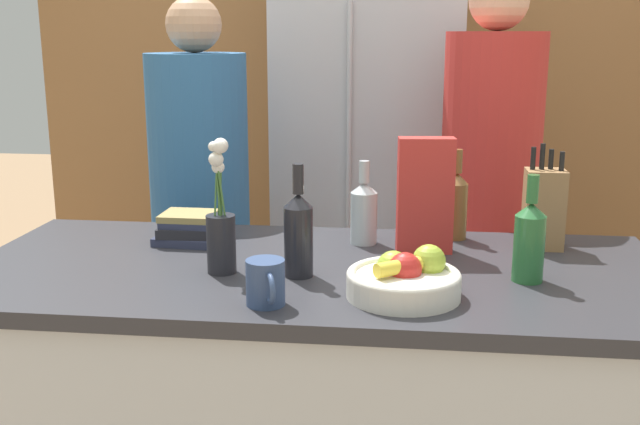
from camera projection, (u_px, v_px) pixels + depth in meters
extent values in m
cube|color=#2D2D33|center=(315.00, 274.00, 1.94)|extent=(1.82, 0.81, 0.04)
cube|color=olive|center=(360.00, 73.00, 3.46)|extent=(3.02, 0.12, 2.60)
cube|color=#B7B7BC|center=(368.00, 157.00, 3.18)|extent=(0.74, 0.60, 1.93)
cylinder|color=#B7B7BC|center=(349.00, 145.00, 2.86)|extent=(0.02, 0.02, 1.06)
cylinder|color=silver|center=(403.00, 286.00, 1.71)|extent=(0.26, 0.26, 0.05)
torus|color=silver|center=(404.00, 275.00, 1.70)|extent=(0.26, 0.26, 0.02)
sphere|color=#99B233|center=(429.00, 261.00, 1.74)|extent=(0.08, 0.08, 0.08)
sphere|color=red|center=(405.00, 269.00, 1.71)|extent=(0.08, 0.08, 0.08)
sphere|color=#99B233|center=(393.00, 267.00, 1.76)|extent=(0.08, 0.08, 0.08)
cylinder|color=yellow|center=(404.00, 266.00, 1.70)|extent=(0.14, 0.12, 0.03)
cube|color=olive|center=(544.00, 209.00, 2.08)|extent=(0.11, 0.09, 0.22)
cylinder|color=black|center=(533.00, 160.00, 2.06)|extent=(0.01, 0.01, 0.07)
cylinder|color=black|center=(542.00, 158.00, 2.06)|extent=(0.01, 0.01, 0.08)
cylinder|color=black|center=(551.00, 161.00, 2.06)|extent=(0.01, 0.01, 0.07)
cylinder|color=black|center=(562.00, 163.00, 2.04)|extent=(0.01, 0.01, 0.06)
cylinder|color=#232328|center=(221.00, 244.00, 1.87)|extent=(0.07, 0.07, 0.15)
cylinder|color=#477538|center=(220.00, 181.00, 1.84)|extent=(0.01, 0.01, 0.17)
sphere|color=white|center=(219.00, 146.00, 1.82)|extent=(0.03, 0.03, 0.03)
cylinder|color=#477538|center=(221.00, 181.00, 1.84)|extent=(0.01, 0.01, 0.17)
sphere|color=white|center=(221.00, 146.00, 1.82)|extent=(0.04, 0.04, 0.04)
cylinder|color=#477538|center=(219.00, 191.00, 1.85)|extent=(0.01, 0.01, 0.12)
sphere|color=white|center=(218.00, 167.00, 1.83)|extent=(0.03, 0.03, 0.03)
cylinder|color=#477538|center=(216.00, 181.00, 1.84)|extent=(0.01, 0.03, 0.17)
sphere|color=white|center=(213.00, 146.00, 1.82)|extent=(0.03, 0.03, 0.03)
cylinder|color=#477538|center=(218.00, 188.00, 1.84)|extent=(0.01, 0.01, 0.14)
sphere|color=white|center=(216.00, 159.00, 1.82)|extent=(0.04, 0.04, 0.04)
cylinder|color=#477538|center=(220.00, 182.00, 1.83)|extent=(0.02, 0.01, 0.17)
sphere|color=white|center=(219.00, 147.00, 1.81)|extent=(0.03, 0.03, 0.03)
cube|color=red|center=(425.00, 196.00, 2.03)|extent=(0.16, 0.07, 0.32)
cylinder|color=#334770|center=(265.00, 282.00, 1.65)|extent=(0.09, 0.09, 0.10)
torus|color=#334770|center=(270.00, 289.00, 1.61)|extent=(0.04, 0.07, 0.07)
cube|color=#2D334C|center=(191.00, 239.00, 2.16)|extent=(0.20, 0.15, 0.02)
cube|color=#232328|center=(192.00, 229.00, 2.16)|extent=(0.18, 0.15, 0.03)
cube|color=#2D334C|center=(192.00, 222.00, 2.15)|extent=(0.17, 0.14, 0.02)
cube|color=#99844C|center=(189.00, 216.00, 2.15)|extent=(0.15, 0.13, 0.02)
cylinder|color=black|center=(299.00, 242.00, 1.84)|extent=(0.07, 0.07, 0.18)
cone|color=black|center=(298.00, 201.00, 1.82)|extent=(0.07, 0.07, 0.03)
cylinder|color=black|center=(298.00, 179.00, 1.81)|extent=(0.03, 0.03, 0.07)
cylinder|color=#B2BCC1|center=(364.00, 218.00, 2.14)|extent=(0.08, 0.08, 0.15)
cone|color=#B2BCC1|center=(364.00, 188.00, 2.12)|extent=(0.08, 0.08, 0.03)
cylinder|color=#B2BCC1|center=(364.00, 172.00, 2.11)|extent=(0.03, 0.03, 0.06)
cylinder|color=brown|center=(456.00, 211.00, 2.18)|extent=(0.06, 0.06, 0.16)
cone|color=brown|center=(457.00, 178.00, 2.16)|extent=(0.06, 0.06, 0.03)
cylinder|color=brown|center=(458.00, 161.00, 2.15)|extent=(0.02, 0.02, 0.07)
cylinder|color=#286633|center=(529.00, 249.00, 1.81)|extent=(0.07, 0.07, 0.16)
cone|color=#286633|center=(531.00, 209.00, 1.79)|extent=(0.07, 0.07, 0.03)
cylinder|color=#286633|center=(533.00, 189.00, 1.77)|extent=(0.03, 0.03, 0.07)
cube|color=#383842|center=(206.00, 339.00, 2.74)|extent=(0.30, 0.23, 0.77)
cylinder|color=#2D6093|center=(198.00, 148.00, 2.58)|extent=(0.34, 0.34, 0.64)
sphere|color=tan|center=(194.00, 24.00, 2.48)|extent=(0.19, 0.19, 0.19)
cube|color=#383842|center=(481.00, 340.00, 2.69)|extent=(0.29, 0.22, 0.81)
cylinder|color=red|center=(492.00, 134.00, 2.51)|extent=(0.33, 0.33, 0.67)
sphere|color=#DBAD89|center=(499.00, 0.00, 2.41)|extent=(0.20, 0.20, 0.20)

